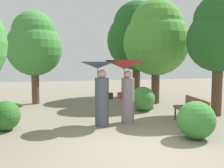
{
  "coord_description": "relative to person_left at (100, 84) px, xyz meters",
  "views": [
    {
      "loc": [
        -1.98,
        -5.25,
        1.97
      ],
      "look_at": [
        0.0,
        2.59,
        1.23
      ],
      "focal_mm": 40.07,
      "sensor_mm": 36.0,
      "label": 1
    }
  ],
  "objects": [
    {
      "name": "bush_behind_bench",
      "position": [
        2.12,
        1.91,
        -0.79
      ],
      "size": [
        0.96,
        0.96,
        0.96
      ],
      "primitive_type": "sphere",
      "color": "#428C3D",
      "rests_on": "ground"
    },
    {
      "name": "person_right",
      "position": [
        0.86,
        0.19,
        0.19
      ],
      "size": [
        1.26,
        1.26,
        2.01
      ],
      "rotation": [
        0.0,
        0.0,
        1.59
      ],
      "color": "gray",
      "rests_on": "ground"
    },
    {
      "name": "bush_path_left",
      "position": [
        -2.72,
        0.18,
        -0.85
      ],
      "size": [
        0.85,
        0.85,
        0.85
      ],
      "primitive_type": "sphere",
      "color": "#2D6B28",
      "rests_on": "ground"
    },
    {
      "name": "tree_near_right",
      "position": [
        3.34,
        3.46,
        1.79
      ],
      "size": [
        3.02,
        3.02,
        4.79
      ],
      "color": "#4C3823",
      "rests_on": "ground"
    },
    {
      "name": "person_left",
      "position": [
        0.0,
        0.0,
        0.0
      ],
      "size": [
        1.06,
        1.06,
        1.96
      ],
      "rotation": [
        0.0,
        0.0,
        1.59
      ],
      "color": "#474C56",
      "rests_on": "ground"
    },
    {
      "name": "ground_plane",
      "position": [
        0.5,
        -2.08,
        -1.27
      ],
      "size": [
        40.0,
        40.0,
        0.0
      ],
      "primitive_type": "plane",
      "color": "gray"
    },
    {
      "name": "tree_far_back",
      "position": [
        4.41,
        0.45,
        1.66
      ],
      "size": [
        2.26,
        2.26,
        4.35
      ],
      "color": "#4C3823",
      "rests_on": "ground"
    },
    {
      "name": "tree_mid_right",
      "position": [
        3.15,
        5.56,
        2.07
      ],
      "size": [
        3.19,
        3.19,
        5.18
      ],
      "color": "#4C3823",
      "rests_on": "ground"
    },
    {
      "name": "park_bench",
      "position": [
        2.78,
        -0.55,
        -0.76
      ],
      "size": [
        0.66,
        1.55,
        0.83
      ],
      "rotation": [
        0.0,
        0.0,
        -1.69
      ],
      "color": "#38383D",
      "rests_on": "ground"
    },
    {
      "name": "bush_path_right",
      "position": [
        2.11,
        -1.82,
        -0.79
      ],
      "size": [
        0.97,
        0.97,
        0.97
      ],
      "primitive_type": "sphere",
      "color": "#387F33",
      "rests_on": "ground"
    },
    {
      "name": "tree_near_left",
      "position": [
        -2.11,
        4.7,
        1.5
      ],
      "size": [
        2.51,
        2.51,
        4.25
      ],
      "color": "brown",
      "rests_on": "ground"
    }
  ]
}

